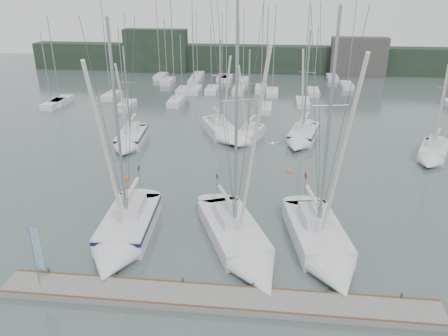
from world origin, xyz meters
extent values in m
plane|color=#485756|center=(0.00, 0.00, 0.00)|extent=(160.00, 160.00, 0.00)
cube|color=#63635F|center=(0.00, -5.00, 0.20)|extent=(24.00, 2.00, 0.40)
cube|color=black|center=(0.00, 62.00, 2.50)|extent=(90.00, 4.00, 5.00)
cube|color=black|center=(-20.00, 60.00, 4.00)|extent=(12.00, 3.00, 8.00)
cube|color=#403D3A|center=(18.00, 60.00, 3.50)|extent=(10.00, 3.00, 7.00)
cube|color=silver|center=(-2.50, 51.33, 0.35)|extent=(1.80, 4.50, 0.90)
cylinder|color=#93959A|center=(-2.50, 50.83, 6.52)|extent=(0.12, 0.12, 11.44)
cube|color=silver|center=(-11.39, 42.68, 0.35)|extent=(1.80, 4.50, 0.90)
cylinder|color=#93959A|center=(-11.39, 42.18, 4.87)|extent=(0.12, 0.12, 8.14)
cube|color=silver|center=(1.67, 33.84, 0.35)|extent=(1.80, 4.50, 0.90)
cylinder|color=#93959A|center=(1.67, 33.34, 7.11)|extent=(0.12, 0.12, 12.62)
cube|color=silver|center=(-2.74, 44.12, 0.35)|extent=(1.80, 4.50, 0.90)
cylinder|color=#93959A|center=(-2.74, 43.62, 5.79)|extent=(0.12, 0.12, 9.98)
cube|color=silver|center=(0.76, 45.42, 0.35)|extent=(1.80, 4.50, 0.90)
cylinder|color=#93959A|center=(0.76, 44.92, 7.17)|extent=(0.12, 0.12, 12.74)
cube|color=silver|center=(-27.57, 34.69, 0.35)|extent=(1.80, 4.50, 0.90)
cylinder|color=#93959A|center=(-27.57, 34.19, 6.38)|extent=(0.12, 0.12, 11.17)
cube|color=silver|center=(6.93, 37.57, 0.35)|extent=(1.80, 4.50, 0.90)
cylinder|color=#93959A|center=(6.93, 37.07, 7.65)|extent=(0.12, 0.12, 13.71)
cube|color=silver|center=(-10.91, 50.53, 0.35)|extent=(1.80, 4.50, 0.90)
cylinder|color=#93959A|center=(-10.91, 50.03, 7.22)|extent=(0.12, 0.12, 12.85)
cube|color=silver|center=(14.79, 49.61, 0.35)|extent=(1.80, 4.50, 0.90)
cylinder|color=#93959A|center=(14.79, 49.11, 7.35)|extent=(0.12, 0.12, 13.10)
cube|color=silver|center=(-9.67, 43.47, 0.35)|extent=(1.80, 4.50, 0.90)
cylinder|color=#93959A|center=(-9.67, 42.97, 6.01)|extent=(0.12, 0.12, 10.42)
cube|color=silver|center=(-6.97, 43.90, 0.35)|extent=(1.80, 4.50, 0.90)
cylinder|color=#93959A|center=(-6.97, 43.40, 5.54)|extent=(0.12, 0.12, 9.48)
cube|color=silver|center=(-27.89, 32.79, 0.35)|extent=(1.80, 4.50, 0.90)
cylinder|color=#93959A|center=(-27.89, 32.29, 5.46)|extent=(0.12, 0.12, 9.33)
cube|color=silver|center=(-11.10, 55.23, 0.35)|extent=(1.80, 4.50, 0.90)
cylinder|color=#93959A|center=(-11.10, 54.73, 6.21)|extent=(0.12, 0.12, 10.82)
cube|color=silver|center=(-15.40, 49.51, 0.35)|extent=(1.80, 4.50, 0.90)
cylinder|color=#93959A|center=(-15.40, 49.01, 5.79)|extent=(0.12, 0.12, 9.98)
cube|color=silver|center=(2.57, 43.20, 0.35)|extent=(1.80, 4.50, 0.90)
cylinder|color=#93959A|center=(2.57, 42.70, 6.97)|extent=(0.12, 0.12, 12.34)
cube|color=silver|center=(-17.65, 53.61, 0.35)|extent=(1.80, 4.50, 0.90)
cylinder|color=#93959A|center=(-17.65, 53.11, 7.38)|extent=(0.12, 0.12, 13.17)
cube|color=silver|center=(13.17, 55.86, 0.35)|extent=(1.80, 4.50, 0.90)
cylinder|color=#93959A|center=(13.17, 55.36, 6.90)|extent=(0.12, 0.12, 12.19)
cube|color=silver|center=(8.90, 44.27, 0.35)|extent=(1.80, 4.50, 0.90)
cylinder|color=#93959A|center=(8.90, 43.77, 5.52)|extent=(0.12, 0.12, 9.45)
cube|color=silver|center=(-5.57, 53.08, 0.35)|extent=(1.80, 4.50, 0.90)
cylinder|color=#93959A|center=(-5.57, 52.58, 7.52)|extent=(0.12, 0.12, 13.45)
cube|color=silver|center=(-11.09, 36.03, 0.35)|extent=(1.80, 4.50, 0.90)
cylinder|color=#93959A|center=(-11.09, 35.53, 7.80)|extent=(0.12, 0.12, 14.00)
cube|color=silver|center=(-21.44, 38.42, 0.35)|extent=(1.80, 4.50, 0.90)
cylinder|color=#93959A|center=(-21.44, 37.92, 7.73)|extent=(0.12, 0.12, 13.86)
cube|color=silver|center=(-17.47, 33.15, 0.35)|extent=(1.80, 4.50, 0.90)
cylinder|color=#93959A|center=(-17.47, 32.65, 5.77)|extent=(0.12, 0.12, 9.94)
cube|color=silver|center=(-6.35, 53.52, 0.35)|extent=(1.80, 4.50, 0.90)
cylinder|color=#93959A|center=(-6.35, 53.02, 6.15)|extent=(0.12, 0.12, 10.70)
cube|color=silver|center=(-6.90, 1.59, 0.49)|extent=(3.55, 6.87, 1.65)
cone|color=silver|center=(-6.63, -3.19, 0.49)|extent=(3.34, 3.05, 3.18)
cube|color=silver|center=(-6.93, 2.14, 1.70)|extent=(1.90, 2.78, 0.77)
cylinder|color=#93959A|center=(-6.87, 1.11, 7.82)|extent=(0.20, 0.20, 13.02)
cylinder|color=silver|center=(-6.98, 2.93, 2.69)|extent=(0.49, 3.29, 0.31)
cube|color=#10123B|center=(-6.90, 1.59, 1.04)|extent=(3.57, 6.89, 0.27)
cube|color=navy|center=(-7.10, 5.15, 3.29)|extent=(0.05, 0.59, 0.39)
cube|color=silver|center=(0.31, 1.61, 0.43)|extent=(5.74, 8.09, 1.45)
cone|color=silver|center=(2.37, -3.31, 0.43)|extent=(4.09, 4.15, 3.09)
cube|color=silver|center=(0.12, 2.06, 1.50)|extent=(2.72, 3.41, 0.68)
cylinder|color=#93959A|center=(0.52, 1.12, 8.28)|extent=(0.17, 0.17, 14.25)
cylinder|color=silver|center=(-0.27, 2.99, 2.37)|extent=(1.66, 3.47, 0.27)
cube|color=navy|center=(-1.21, 5.24, 2.90)|extent=(0.22, 0.49, 0.35)
cube|color=silver|center=(5.91, 1.84, 0.48)|extent=(4.34, 7.35, 1.59)
cone|color=silver|center=(6.77, -3.01, 0.48)|extent=(3.65, 3.47, 3.18)
cube|color=silver|center=(5.82, 2.36, 1.64)|extent=(2.20, 3.02, 0.74)
cylinder|color=#93959A|center=(6.00, 1.35, 8.13)|extent=(0.19, 0.19, 13.73)
cylinder|color=silver|center=(5.67, 3.20, 2.59)|extent=(0.88, 3.37, 0.30)
cube|color=#A31A15|center=(5.27, 5.44, 3.18)|extent=(0.12, 0.57, 0.38)
cube|color=silver|center=(-12.37, 19.51, 0.46)|extent=(3.02, 5.66, 1.53)
cone|color=silver|center=(-12.03, 15.63, 0.46)|extent=(2.75, 2.55, 2.55)
cube|color=silver|center=(-12.41, 20.02, 1.58)|extent=(1.59, 2.30, 0.71)
cylinder|color=#93959A|center=(-12.34, 19.12, 5.77)|extent=(0.18, 0.18, 9.08)
cylinder|color=silver|center=(-12.47, 20.60, 2.50)|extent=(0.52, 2.68, 0.29)
cube|color=#10123B|center=(-12.37, 19.51, 0.97)|extent=(3.04, 5.68, 0.26)
cube|color=silver|center=(-3.25, 23.46, 0.46)|extent=(4.58, 6.07, 1.55)
cone|color=silver|center=(-1.66, 19.87, 0.46)|extent=(3.31, 3.20, 2.58)
cube|color=silver|center=(-3.46, 23.93, 1.60)|extent=(2.19, 2.58, 0.72)
cylinder|color=#93959A|center=(-3.09, 23.10, 5.92)|extent=(0.19, 0.19, 9.37)
cylinder|color=silver|center=(-3.70, 24.46, 2.52)|extent=(1.35, 2.57, 0.29)
cube|color=silver|center=(0.21, 22.08, 0.41)|extent=(3.38, 4.71, 1.35)
cone|color=silver|center=(-0.73, 19.19, 0.41)|extent=(2.62, 2.40, 2.16)
cube|color=silver|center=(0.35, 22.51, 1.40)|extent=(1.66, 1.99, 0.63)
cylinder|color=#93959A|center=(0.11, 21.79, 5.43)|extent=(0.16, 0.16, 8.71)
cylinder|color=silver|center=(0.47, 22.89, 2.21)|extent=(0.88, 2.05, 0.25)
cube|color=silver|center=(6.23, 22.72, 0.45)|extent=(3.78, 5.94, 1.49)
cone|color=silver|center=(5.33, 18.90, 0.45)|extent=(3.06, 2.89, 2.59)
cube|color=silver|center=(6.34, 23.20, 1.54)|extent=(1.89, 2.47, 0.70)
cylinder|color=#93959A|center=(6.14, 22.33, 6.44)|extent=(0.18, 0.18, 10.48)
cylinder|color=silver|center=(6.48, 23.79, 2.44)|extent=(0.89, 2.68, 0.28)
cube|color=#10123B|center=(6.23, 22.72, 0.95)|extent=(3.81, 5.97, 0.25)
cube|color=silver|center=(18.84, 18.78, 0.43)|extent=(4.12, 5.34, 1.43)
cone|color=silver|center=(17.46, 15.65, 0.43)|extent=(3.01, 2.84, 2.39)
cube|color=silver|center=(19.03, 19.22, 1.48)|extent=(1.97, 2.28, 0.67)
cylinder|color=#93959A|center=(18.70, 18.47, 6.07)|extent=(0.17, 0.17, 9.84)
cylinder|color=silver|center=(19.22, 19.66, 2.34)|extent=(1.19, 2.25, 0.27)
sphere|color=#F15215|center=(4.44, 13.44, 0.00)|extent=(0.47, 0.47, 0.47)
sphere|color=#F15215|center=(-9.98, 10.28, 0.00)|extent=(0.55, 0.55, 0.55)
cylinder|color=#93959A|center=(-9.94, -5.20, 2.32)|extent=(0.07, 0.07, 3.85)
cube|color=blue|center=(-9.66, -5.27, 2.87)|extent=(0.51, 0.14, 2.56)
ellipsoid|color=white|center=(2.76, 2.00, 6.82)|extent=(0.29, 0.45, 0.19)
cube|color=gray|center=(2.50, 1.94, 6.84)|extent=(0.44, 0.22, 0.10)
cube|color=gray|center=(3.01, 2.05, 6.84)|extent=(0.44, 0.22, 0.10)
camera|label=1|loc=(2.59, -23.92, 16.08)|focal=35.00mm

